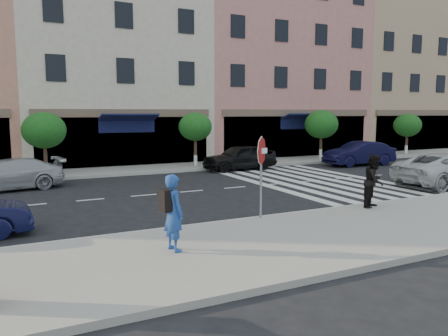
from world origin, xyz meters
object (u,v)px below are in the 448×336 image
(photographer, at_px, (174,213))
(walker, at_px, (374,181))
(car_far_left, at_px, (7,175))
(car_far_right, at_px, (359,153))
(stop_sign, at_px, (261,159))
(car_far_mid, at_px, (240,157))

(photographer, height_order, walker, photographer)
(car_far_left, relative_size, car_far_right, 1.01)
(walker, bearing_deg, photographer, 163.53)
(stop_sign, bearing_deg, car_far_left, 103.96)
(car_far_mid, bearing_deg, car_far_left, -84.51)
(stop_sign, height_order, car_far_left, stop_sign)
(photographer, xyz_separation_m, car_far_right, (15.76, 10.98, -0.28))
(photographer, bearing_deg, stop_sign, -71.96)
(stop_sign, xyz_separation_m, walker, (4.04, -0.33, -0.88))
(photographer, relative_size, car_far_right, 0.39)
(car_far_left, bearing_deg, photographer, 9.03)
(car_far_right, bearing_deg, stop_sign, -50.16)
(walker, bearing_deg, car_far_left, 110.78)
(walker, height_order, car_far_mid, walker)
(car_far_mid, height_order, car_far_right, car_far_right)
(walker, xyz_separation_m, car_far_left, (-10.64, 9.60, -0.36))
(walker, distance_m, car_far_mid, 11.06)
(photographer, xyz_separation_m, car_far_left, (-3.32, 10.98, -0.36))
(photographer, bearing_deg, car_far_right, -64.69)
(walker, relative_size, car_far_left, 0.39)
(stop_sign, distance_m, car_far_mid, 11.87)
(photographer, bearing_deg, car_far_mid, -43.41)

